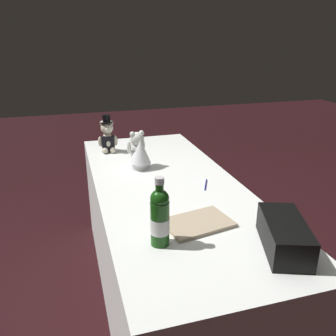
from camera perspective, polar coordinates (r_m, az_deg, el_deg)
The scene contains 8 objects.
ground_plane at distance 2.46m, azimuth 0.00°, elevation -19.92°, with size 12.00×12.00×0.00m, color black.
reception_table at distance 2.22m, azimuth 0.00°, elevation -12.11°, with size 2.04×0.82×0.80m, color white.
teddy_bear_groom at distance 2.60m, azimuth -9.84°, elevation 5.00°, with size 0.13×0.14×0.27m.
teddy_bear_bride at distance 2.26m, azimuth -4.85°, elevation 2.61°, with size 0.22×0.18×0.24m.
champagne_bottle at distance 1.42m, azimuth -1.34°, elevation -7.95°, with size 0.08×0.08×0.30m.
signing_pen at distance 2.03m, azimuth 6.19°, elevation -2.66°, with size 0.14×0.07×0.01m.
gift_case_black at distance 1.50m, azimuth 18.44°, elevation -10.34°, with size 0.37×0.26×0.12m.
guestbook at distance 1.62m, azimuth 4.86°, elevation -8.93°, with size 0.20×0.30×0.02m, color tan.
Camera 1 is at (1.78, -0.52, 1.61)m, focal length 37.31 mm.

